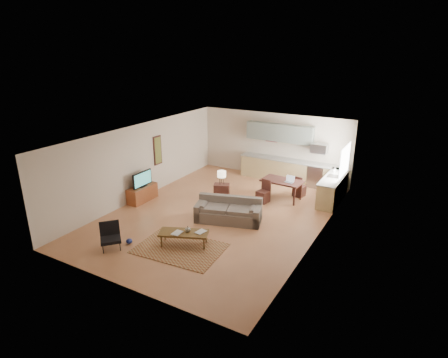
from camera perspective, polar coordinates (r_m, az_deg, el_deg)
The scene contains 25 objects.
room at distance 11.92m, azimuth -0.71°, elevation 0.49°, with size 9.00×9.00×9.00m.
kitchen_counter_back at distance 15.46m, azimuth 10.05°, elevation 1.22°, with size 4.26×0.64×0.92m, color tan, non-canonical shape.
kitchen_counter_right at distance 13.87m, azimuth 16.25°, elevation -1.44°, with size 0.64×2.26×0.92m, color tan, non-canonical shape.
kitchen_range at distance 15.16m, azimuth 13.95°, elevation 0.53°, with size 0.62×0.62×0.90m, color #A5A8AD.
kitchen_microwave at distance 14.87m, azimuth 14.31°, elevation 4.56°, with size 0.62×0.40×0.35m, color #A5A8AD.
upper_cabinets at distance 15.41m, azimuth 8.46°, elevation 7.00°, with size 2.80×0.34×0.70m, color slate.
window_right at distance 13.47m, azimuth 17.92°, elevation 2.68°, with size 0.02×1.40×1.05m, color white.
wall_art_left at distance 14.34m, azimuth -10.05°, elevation 4.32°, with size 0.06×0.42×1.10m, color olive, non-canonical shape.
triptych at distance 15.72m, azimuth 7.25°, elevation 6.56°, with size 1.70×0.04×0.50m, color beige, non-canonical shape.
rug at distance 10.52m, azimuth -6.74°, elevation -10.44°, with size 2.33×1.61×0.02m, color brown.
sofa at distance 11.81m, azimuth 0.67°, elevation -4.79°, with size 2.14×0.93×0.74m, color #655A51, non-canonical shape.
coffee_table at distance 10.58m, azimuth -6.12°, elevation -9.01°, with size 1.36×0.54×0.41m, color #4C3313, non-canonical shape.
book_a at distance 10.49m, azimuth -7.67°, elevation -8.02°, with size 0.24×0.32×0.03m, color maroon.
book_b at distance 10.50m, azimuth -4.01°, elevation -7.86°, with size 0.27×0.34×0.02m, color navy.
vase at distance 10.47m, azimuth -5.53°, elevation -7.55°, with size 0.18×0.18×0.17m, color black.
armchair at distance 10.75m, azimuth -16.92°, elevation -8.41°, with size 0.62×0.62×0.71m, color black, non-canonical shape.
tv_credenza at distance 13.72m, azimuth -12.33°, elevation -2.15°, with size 0.46×1.19×0.55m, color brown, non-canonical shape.
tv at distance 13.50m, azimuth -12.35°, elevation -0.02°, with size 0.09×0.92×0.55m, color black, non-canonical shape.
console_table at distance 13.37m, azimuth -0.36°, elevation -2.06°, with size 0.54×0.36×0.63m, color #391C18, non-canonical shape.
table_lamp at distance 13.18m, azimuth -0.36°, elevation 0.24°, with size 0.31×0.31×0.51m, color beige, non-canonical shape.
dining_table at distance 13.67m, azimuth 8.78°, elevation -1.61°, with size 1.43×0.82×0.73m, color #391C18, non-canonical shape.
dining_chair_near at distance 13.30m, azimuth 5.98°, elevation -1.88°, with size 0.39×0.41×0.81m, color #391C18, non-canonical shape.
dining_chair_far at distance 14.04m, azimuth 11.44°, elevation -1.02°, with size 0.38×0.40×0.80m, color #391C18, non-canonical shape.
laptop at distance 13.33m, azimuth 9.88°, elevation -0.03°, with size 0.31×0.23×0.23m, color #A5A8AD, non-canonical shape.
soap_bottle at distance 14.14m, azimuth 16.53°, elevation 1.32°, with size 0.10×0.10×0.19m, color beige.
Camera 1 is at (5.68, -9.72, 5.24)m, focal length 30.00 mm.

